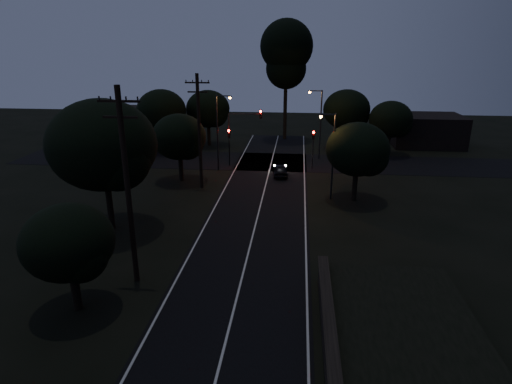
{
  "coord_description": "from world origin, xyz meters",
  "views": [
    {
      "loc": [
        3.02,
        -5.84,
        12.89
      ],
      "look_at": [
        0.0,
        24.0,
        2.5
      ],
      "focal_mm": 30.0,
      "sensor_mm": 36.0,
      "label": 1
    }
  ],
  "objects_px": {
    "streetlight_b": "(319,120)",
    "streetlight_c": "(331,151)",
    "utility_pole_mid": "(127,186)",
    "streetlight_a": "(219,128)",
    "signal_left": "(229,141)",
    "signal_mast": "(244,127)",
    "tall_pine": "(286,54)",
    "signal_right": "(313,142)",
    "utility_pole_far": "(199,130)",
    "car": "(280,170)"
  },
  "relations": [
    {
      "from": "streetlight_b",
      "to": "streetlight_c",
      "type": "distance_m",
      "value": 14.01
    },
    {
      "from": "utility_pole_mid",
      "to": "streetlight_a",
      "type": "distance_m",
      "value": 23.04
    },
    {
      "from": "streetlight_b",
      "to": "signal_left",
      "type": "bearing_deg",
      "value": -157.95
    },
    {
      "from": "signal_mast",
      "to": "streetlight_a",
      "type": "distance_m",
      "value": 3.13
    },
    {
      "from": "tall_pine",
      "to": "signal_right",
      "type": "distance_m",
      "value": 17.8
    },
    {
      "from": "utility_pole_mid",
      "to": "utility_pole_far",
      "type": "bearing_deg",
      "value": 90.0
    },
    {
      "from": "signal_right",
      "to": "streetlight_b",
      "type": "relative_size",
      "value": 0.51
    },
    {
      "from": "streetlight_a",
      "to": "signal_left",
      "type": "bearing_deg",
      "value": 70.41
    },
    {
      "from": "car",
      "to": "streetlight_b",
      "type": "bearing_deg",
      "value": -123.12
    },
    {
      "from": "signal_left",
      "to": "signal_mast",
      "type": "distance_m",
      "value": 2.26
    },
    {
      "from": "utility_pole_mid",
      "to": "car",
      "type": "bearing_deg",
      "value": 71.4
    },
    {
      "from": "signal_right",
      "to": "utility_pole_far",
      "type": "bearing_deg",
      "value": -143.0
    },
    {
      "from": "streetlight_c",
      "to": "car",
      "type": "relative_size",
      "value": 2.1
    },
    {
      "from": "signal_left",
      "to": "streetlight_a",
      "type": "distance_m",
      "value": 2.77
    },
    {
      "from": "streetlight_c",
      "to": "signal_mast",
      "type": "bearing_deg",
      "value": 131.19
    },
    {
      "from": "utility_pole_mid",
      "to": "streetlight_c",
      "type": "relative_size",
      "value": 1.47
    },
    {
      "from": "signal_left",
      "to": "signal_right",
      "type": "relative_size",
      "value": 1.0
    },
    {
      "from": "streetlight_b",
      "to": "streetlight_c",
      "type": "xyz_separation_m",
      "value": [
        0.52,
        -14.0,
        -0.29
      ]
    },
    {
      "from": "signal_left",
      "to": "signal_right",
      "type": "bearing_deg",
      "value": 0.0
    },
    {
      "from": "utility_pole_far",
      "to": "car",
      "type": "xyz_separation_m",
      "value": [
        7.27,
        4.6,
        -4.88
      ]
    },
    {
      "from": "streetlight_b",
      "to": "signal_mast",
      "type": "bearing_deg",
      "value": -154.01
    },
    {
      "from": "streetlight_c",
      "to": "car",
      "type": "height_order",
      "value": "streetlight_c"
    },
    {
      "from": "signal_mast",
      "to": "streetlight_a",
      "type": "xyz_separation_m",
      "value": [
        -2.39,
        -1.99,
        0.3
      ]
    },
    {
      "from": "streetlight_a",
      "to": "streetlight_c",
      "type": "distance_m",
      "value": 13.72
    },
    {
      "from": "signal_mast",
      "to": "streetlight_c",
      "type": "relative_size",
      "value": 0.83
    },
    {
      "from": "signal_mast",
      "to": "car",
      "type": "relative_size",
      "value": 1.75
    },
    {
      "from": "tall_pine",
      "to": "streetlight_a",
      "type": "bearing_deg",
      "value": -110.36
    },
    {
      "from": "tall_pine",
      "to": "signal_left",
      "type": "relative_size",
      "value": 3.96
    },
    {
      "from": "car",
      "to": "signal_left",
      "type": "bearing_deg",
      "value": -34.54
    },
    {
      "from": "signal_right",
      "to": "car",
      "type": "xyz_separation_m",
      "value": [
        -3.33,
        -3.39,
        -2.23
      ]
    },
    {
      "from": "signal_right",
      "to": "car",
      "type": "distance_m",
      "value": 5.25
    },
    {
      "from": "utility_pole_mid",
      "to": "utility_pole_far",
      "type": "distance_m",
      "value": 17.0
    },
    {
      "from": "signal_right",
      "to": "streetlight_b",
      "type": "height_order",
      "value": "streetlight_b"
    },
    {
      "from": "utility_pole_far",
      "to": "signal_mast",
      "type": "bearing_deg",
      "value": 68.89
    },
    {
      "from": "utility_pole_mid",
      "to": "signal_right",
      "type": "relative_size",
      "value": 2.68
    },
    {
      "from": "tall_pine",
      "to": "streetlight_b",
      "type": "relative_size",
      "value": 2.03
    },
    {
      "from": "streetlight_b",
      "to": "streetlight_c",
      "type": "relative_size",
      "value": 1.07
    },
    {
      "from": "utility_pole_far",
      "to": "signal_mast",
      "type": "xyz_separation_m",
      "value": [
        3.09,
        7.99,
        -1.15
      ]
    },
    {
      "from": "streetlight_a",
      "to": "tall_pine",
      "type": "bearing_deg",
      "value": 69.64
    },
    {
      "from": "signal_right",
      "to": "utility_pole_mid",
      "type": "bearing_deg",
      "value": -112.99
    },
    {
      "from": "tall_pine",
      "to": "streetlight_a",
      "type": "distance_m",
      "value": 19.46
    },
    {
      "from": "utility_pole_far",
      "to": "signal_right",
      "type": "xyz_separation_m",
      "value": [
        10.6,
        7.99,
        -2.65
      ]
    },
    {
      "from": "signal_right",
      "to": "streetlight_b",
      "type": "distance_m",
      "value": 4.45
    },
    {
      "from": "utility_pole_mid",
      "to": "streetlight_c",
      "type": "distance_m",
      "value": 19.15
    },
    {
      "from": "signal_right",
      "to": "streetlight_c",
      "type": "distance_m",
      "value": 10.18
    },
    {
      "from": "utility_pole_mid",
      "to": "signal_left",
      "type": "xyz_separation_m",
      "value": [
        1.4,
        24.99,
        -2.9
      ]
    },
    {
      "from": "signal_right",
      "to": "car",
      "type": "relative_size",
      "value": 1.15
    },
    {
      "from": "tall_pine",
      "to": "streetlight_c",
      "type": "distance_m",
      "value": 26.5
    },
    {
      "from": "utility_pole_mid",
      "to": "streetlight_a",
      "type": "bearing_deg",
      "value": 88.27
    },
    {
      "from": "streetlight_b",
      "to": "car",
      "type": "xyz_separation_m",
      "value": [
        -4.04,
        -7.4,
        -4.03
      ]
    }
  ]
}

